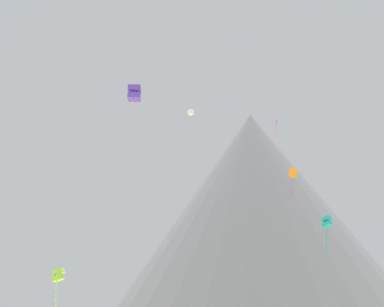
{
  "coord_description": "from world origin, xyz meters",
  "views": [
    {
      "loc": [
        -0.82,
        -24.06,
        4.2
      ],
      "look_at": [
        -3.17,
        33.06,
        25.4
      ],
      "focal_mm": 44.49,
      "sensor_mm": 36.0,
      "label": 1
    }
  ],
  "objects_px": {
    "rock_massif": "(257,229)",
    "kite_orange_high": "(292,173)",
    "kite_magenta_high": "(276,125)",
    "kite_teal_mid": "(327,222)",
    "kite_white_high": "(191,112)",
    "kite_lime_low": "(58,276)",
    "kite_indigo_high": "(134,93)"
  },
  "relations": [
    {
      "from": "kite_teal_mid",
      "to": "kite_indigo_high",
      "type": "xyz_separation_m",
      "value": [
        -21.02,
        -7.86,
        12.54
      ]
    },
    {
      "from": "kite_orange_high",
      "to": "kite_lime_low",
      "type": "distance_m",
      "value": 41.43
    },
    {
      "from": "rock_massif",
      "to": "kite_teal_mid",
      "type": "bearing_deg",
      "value": -86.43
    },
    {
      "from": "rock_massif",
      "to": "kite_orange_high",
      "type": "height_order",
      "value": "rock_massif"
    },
    {
      "from": "kite_orange_high",
      "to": "kite_lime_low",
      "type": "bearing_deg",
      "value": 7.12
    },
    {
      "from": "kite_teal_mid",
      "to": "kite_white_high",
      "type": "bearing_deg",
      "value": 90.39
    },
    {
      "from": "kite_white_high",
      "to": "kite_lime_low",
      "type": "relative_size",
      "value": 0.2
    },
    {
      "from": "kite_orange_high",
      "to": "kite_magenta_high",
      "type": "bearing_deg",
      "value": 38.48
    },
    {
      "from": "kite_white_high",
      "to": "kite_teal_mid",
      "type": "bearing_deg",
      "value": -92.98
    },
    {
      "from": "kite_teal_mid",
      "to": "kite_magenta_high",
      "type": "height_order",
      "value": "kite_magenta_high"
    },
    {
      "from": "rock_massif",
      "to": "kite_lime_low",
      "type": "xyz_separation_m",
      "value": [
        -25.17,
        -54.55,
        -15.44
      ]
    },
    {
      "from": "kite_teal_mid",
      "to": "kite_magenta_high",
      "type": "distance_m",
      "value": 17.4
    },
    {
      "from": "kite_teal_mid",
      "to": "kite_white_high",
      "type": "xyz_separation_m",
      "value": [
        -15.87,
        12.92,
        20.02
      ]
    },
    {
      "from": "kite_magenta_high",
      "to": "rock_massif",
      "type": "bearing_deg",
      "value": 43.53
    },
    {
      "from": "kite_magenta_high",
      "to": "kite_orange_high",
      "type": "bearing_deg",
      "value": 26.5
    },
    {
      "from": "kite_white_high",
      "to": "kite_lime_low",
      "type": "distance_m",
      "value": 34.3
    },
    {
      "from": "kite_indigo_high",
      "to": "kite_white_high",
      "type": "distance_m",
      "value": 22.68
    },
    {
      "from": "kite_lime_low",
      "to": "kite_teal_mid",
      "type": "bearing_deg",
      "value": 99.37
    },
    {
      "from": "kite_magenta_high",
      "to": "kite_lime_low",
      "type": "distance_m",
      "value": 35.04
    },
    {
      "from": "kite_orange_high",
      "to": "kite_white_high",
      "type": "relative_size",
      "value": 4.44
    },
    {
      "from": "kite_teal_mid",
      "to": "kite_lime_low",
      "type": "height_order",
      "value": "kite_teal_mid"
    },
    {
      "from": "kite_indigo_high",
      "to": "kite_white_high",
      "type": "bearing_deg",
      "value": -107.46
    },
    {
      "from": "kite_teal_mid",
      "to": "kite_lime_low",
      "type": "relative_size",
      "value": 0.84
    },
    {
      "from": "kite_orange_high",
      "to": "rock_massif",
      "type": "bearing_deg",
      "value": -117.86
    },
    {
      "from": "kite_indigo_high",
      "to": "kite_magenta_high",
      "type": "relative_size",
      "value": 1.31
    },
    {
      "from": "kite_teal_mid",
      "to": "rock_massif",
      "type": "bearing_deg",
      "value": 43.12
    },
    {
      "from": "kite_teal_mid",
      "to": "kite_magenta_high",
      "type": "relative_size",
      "value": 1.52
    },
    {
      "from": "kite_magenta_high",
      "to": "kite_orange_high",
      "type": "distance_m",
      "value": 12.43
    },
    {
      "from": "kite_magenta_high",
      "to": "kite_orange_high",
      "type": "relative_size",
      "value": 0.63
    },
    {
      "from": "rock_massif",
      "to": "kite_magenta_high",
      "type": "xyz_separation_m",
      "value": [
        -0.67,
        -41.71,
        6.07
      ]
    },
    {
      "from": "kite_teal_mid",
      "to": "kite_orange_high",
      "type": "xyz_separation_m",
      "value": [
        -0.04,
        18.96,
        11.97
      ]
    },
    {
      "from": "kite_indigo_high",
      "to": "kite_orange_high",
      "type": "distance_m",
      "value": 34.06
    }
  ]
}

